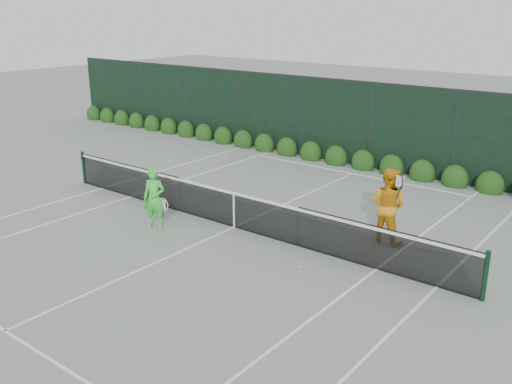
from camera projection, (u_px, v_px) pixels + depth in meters
The scene contains 8 objects.
ground at pixel (234, 227), 15.01m from camera, with size 80.00×80.00×0.00m, color gray.
tennis_net at pixel (233, 208), 14.86m from camera, with size 12.90×0.10×1.07m.
player_woman at pixel (154, 198), 14.78m from camera, with size 0.69×0.59×1.60m.
player_man at pixel (388, 205), 13.82m from camera, with size 0.96×0.77×1.89m.
court_lines at pixel (234, 227), 15.01m from camera, with size 11.03×23.83×0.01m.
windscreen_fence at pixel (154, 199), 12.50m from camera, with size 32.00×21.07×3.06m.
hedge_row at pixel (363, 163), 20.30m from camera, with size 31.66×0.65×0.94m.
tennis_balls at pixel (271, 242), 13.99m from camera, with size 3.74×1.48×0.07m.
Camera 1 is at (9.03, -10.68, 5.55)m, focal length 40.00 mm.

